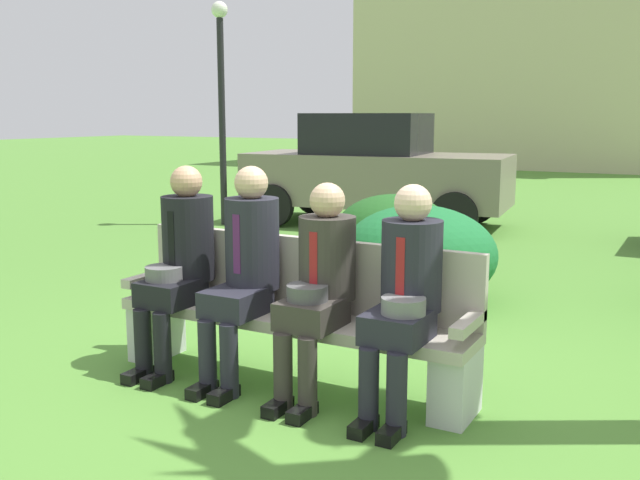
# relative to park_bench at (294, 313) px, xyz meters

# --- Properties ---
(ground_plane) EXTENTS (80.00, 80.00, 0.00)m
(ground_plane) POSITION_rel_park_bench_xyz_m (0.08, -0.02, -0.44)
(ground_plane) COLOR #508833
(park_bench) EXTENTS (2.34, 0.44, 0.90)m
(park_bench) POSITION_rel_park_bench_xyz_m (0.00, 0.00, 0.00)
(park_bench) COLOR #B7AD9E
(park_bench) RESTS_ON ground
(seated_man_leftmost) EXTENTS (0.34, 0.72, 1.33)m
(seated_man_leftmost) POSITION_rel_park_bench_xyz_m (-0.79, -0.13, 0.30)
(seated_man_leftmost) COLOR black
(seated_man_leftmost) RESTS_ON ground
(seated_man_centerleft) EXTENTS (0.34, 0.72, 1.35)m
(seated_man_centerleft) POSITION_rel_park_bench_xyz_m (-0.28, -0.13, 0.32)
(seated_man_centerleft) COLOR #23232D
(seated_man_centerleft) RESTS_ON ground
(seated_man_centerright) EXTENTS (0.34, 0.72, 1.27)m
(seated_man_centerright) POSITION_rel_park_bench_xyz_m (0.26, -0.14, 0.27)
(seated_man_centerright) COLOR #38332D
(seated_man_centerright) RESTS_ON ground
(seated_man_rightmost) EXTENTS (0.34, 0.72, 1.29)m
(seated_man_rightmost) POSITION_rel_park_bench_xyz_m (0.79, -0.14, 0.28)
(seated_man_rightmost) COLOR #23232D
(seated_man_rightmost) RESTS_ON ground
(shrub_near_bench) EXTENTS (1.30, 1.19, 0.81)m
(shrub_near_bench) POSITION_rel_park_bench_xyz_m (-0.76, 3.40, -0.03)
(shrub_near_bench) COLOR #235E21
(shrub_near_bench) RESTS_ON ground
(shrub_mid_lawn) EXTENTS (1.39, 1.28, 0.87)m
(shrub_mid_lawn) POSITION_rel_park_bench_xyz_m (-0.02, 2.21, -0.00)
(shrub_mid_lawn) COLOR #1E6D33
(shrub_mid_lawn) RESTS_ON ground
(parked_car_near) EXTENTS (4.04, 2.05, 1.68)m
(parked_car_near) POSITION_rel_park_bench_xyz_m (-2.25, 6.16, 0.40)
(parked_car_near) COLOR slate
(parked_car_near) RESTS_ON ground
(street_lamp) EXTENTS (0.24, 0.24, 3.29)m
(street_lamp) POSITION_rel_park_bench_xyz_m (-4.27, 5.09, 1.60)
(street_lamp) COLOR black
(street_lamp) RESTS_ON ground
(building_backdrop) EXTENTS (11.53, 7.05, 9.23)m
(building_backdrop) POSITION_rel_park_bench_xyz_m (-2.96, 21.40, 4.20)
(building_backdrop) COLOR #C6BE92
(building_backdrop) RESTS_ON ground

